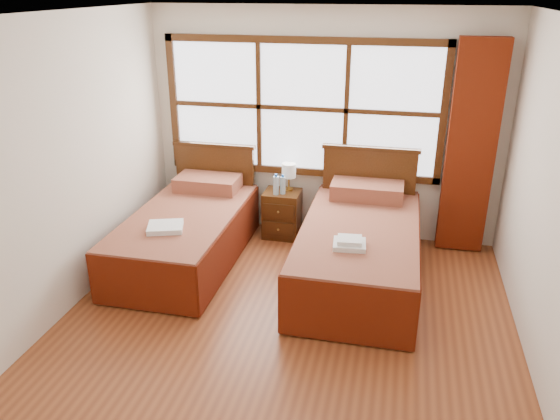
# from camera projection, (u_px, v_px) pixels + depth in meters

# --- Properties ---
(floor) EXTENTS (4.50, 4.50, 0.00)m
(floor) POSITION_uv_depth(u_px,v_px,m) (280.00, 337.00, 4.68)
(floor) COLOR brown
(floor) RESTS_ON ground
(ceiling) EXTENTS (4.50, 4.50, 0.00)m
(ceiling) POSITION_uv_depth(u_px,v_px,m) (280.00, 16.00, 3.67)
(ceiling) COLOR white
(ceiling) RESTS_ON wall_back
(wall_back) EXTENTS (4.00, 0.00, 4.00)m
(wall_back) POSITION_uv_depth(u_px,v_px,m) (324.00, 126.00, 6.20)
(wall_back) COLOR silver
(wall_back) RESTS_ON floor
(wall_left) EXTENTS (0.00, 4.50, 4.50)m
(wall_left) POSITION_uv_depth(u_px,v_px,m) (49.00, 177.00, 4.58)
(wall_left) COLOR silver
(wall_left) RESTS_ON floor
(window) EXTENTS (3.16, 0.06, 1.56)m
(window) POSITION_uv_depth(u_px,v_px,m) (302.00, 108.00, 6.14)
(window) COLOR white
(window) RESTS_ON wall_back
(curtain) EXTENTS (0.50, 0.16, 2.30)m
(curtain) POSITION_uv_depth(u_px,v_px,m) (471.00, 149.00, 5.80)
(curtain) COLOR maroon
(curtain) RESTS_ON wall_back
(bed_left) EXTENTS (1.07, 2.09, 1.04)m
(bed_left) POSITION_uv_depth(u_px,v_px,m) (188.00, 232.00, 5.90)
(bed_left) COLOR #3F220D
(bed_left) RESTS_ON floor
(bed_right) EXTENTS (1.15, 2.23, 1.12)m
(bed_right) POSITION_uv_depth(u_px,v_px,m) (359.00, 247.00, 5.51)
(bed_right) COLOR #3F220D
(bed_right) RESTS_ON floor
(nightstand) EXTENTS (0.42, 0.42, 0.56)m
(nightstand) POSITION_uv_depth(u_px,v_px,m) (282.00, 214.00, 6.45)
(nightstand) COLOR #48270F
(nightstand) RESTS_ON floor
(towels_left) EXTENTS (0.41, 0.39, 0.05)m
(towels_left) POSITION_uv_depth(u_px,v_px,m) (165.00, 227.00, 5.37)
(towels_left) COLOR white
(towels_left) RESTS_ON bed_left
(towels_right) EXTENTS (0.31, 0.28, 0.09)m
(towels_right) POSITION_uv_depth(u_px,v_px,m) (349.00, 243.00, 4.92)
(towels_right) COLOR white
(towels_right) RESTS_ON bed_right
(lamp) EXTENTS (0.16, 0.16, 0.32)m
(lamp) POSITION_uv_depth(u_px,v_px,m) (289.00, 171.00, 6.33)
(lamp) COLOR #B88D3B
(lamp) RESTS_ON nightstand
(bottle_near) EXTENTS (0.07, 0.07, 0.25)m
(bottle_near) POSITION_uv_depth(u_px,v_px,m) (276.00, 185.00, 6.23)
(bottle_near) COLOR #ACCFDD
(bottle_near) RESTS_ON nightstand
(bottle_far) EXTENTS (0.06, 0.06, 0.23)m
(bottle_far) POSITION_uv_depth(u_px,v_px,m) (283.00, 185.00, 6.25)
(bottle_far) COLOR #ACCFDD
(bottle_far) RESTS_ON nightstand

